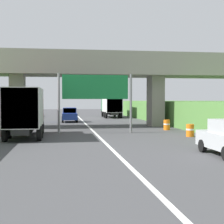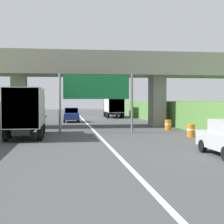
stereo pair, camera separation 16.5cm
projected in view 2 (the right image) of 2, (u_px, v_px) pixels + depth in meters
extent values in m
cube|color=white|center=(97.00, 134.00, 26.72)|extent=(0.20, 95.46, 0.01)
cube|color=gray|center=(90.00, 70.00, 33.39)|extent=(40.00, 4.80, 1.10)
cube|color=gray|center=(92.00, 56.00, 31.15)|extent=(40.00, 0.36, 1.10)
cube|color=gray|center=(88.00, 61.00, 35.55)|extent=(40.00, 0.36, 1.10)
cube|color=gray|center=(19.00, 101.00, 32.56)|extent=(1.30, 2.20, 5.01)
cube|color=gray|center=(157.00, 101.00, 34.44)|extent=(1.30, 2.20, 5.01)
cylinder|color=slate|center=(60.00, 104.00, 26.42)|extent=(0.18, 0.18, 4.71)
cylinder|color=slate|center=(132.00, 103.00, 27.21)|extent=(0.18, 0.18, 4.71)
cube|color=#167238|center=(96.00, 87.00, 26.77)|extent=(5.20, 0.12, 1.90)
cube|color=white|center=(96.00, 87.00, 26.76)|extent=(4.89, 0.01, 1.67)
cube|color=black|center=(113.00, 113.00, 51.58)|extent=(1.10, 7.30, 0.36)
cube|color=#236B38|center=(111.00, 105.00, 54.11)|extent=(2.10, 2.10, 2.10)
cube|color=#2D3842|center=(110.00, 103.00, 55.11)|extent=(1.89, 0.06, 0.90)
cube|color=silver|center=(114.00, 103.00, 50.49)|extent=(2.30, 5.20, 2.60)
cube|color=#A8A8A4|center=(117.00, 104.00, 47.93)|extent=(2.21, 0.04, 2.50)
cylinder|color=black|center=(105.00, 114.00, 54.02)|extent=(0.30, 0.96, 0.96)
cylinder|color=black|center=(117.00, 114.00, 54.29)|extent=(0.30, 0.96, 0.96)
cylinder|color=black|center=(108.00, 115.00, 48.98)|extent=(0.30, 0.96, 0.96)
cylinder|color=black|center=(123.00, 115.00, 49.28)|extent=(0.30, 0.96, 0.96)
cylinder|color=black|center=(107.00, 114.00, 50.66)|extent=(0.30, 0.96, 0.96)
cylinder|color=black|center=(121.00, 114.00, 50.95)|extent=(0.30, 0.96, 0.96)
cube|color=black|center=(27.00, 128.00, 24.26)|extent=(1.10, 7.30, 0.36)
cube|color=red|center=(30.00, 109.00, 26.79)|extent=(2.10, 2.10, 2.10)
cube|color=#2D3842|center=(32.00, 105.00, 27.79)|extent=(1.89, 0.06, 0.90)
cube|color=#B7B7B2|center=(25.00, 107.00, 23.17)|extent=(2.30, 5.20, 2.60)
cube|color=gray|center=(20.00, 108.00, 20.62)|extent=(2.21, 0.04, 2.50)
cylinder|color=black|center=(18.00, 127.00, 26.71)|extent=(0.30, 0.96, 0.96)
cylinder|color=black|center=(43.00, 127.00, 26.98)|extent=(0.30, 0.96, 0.96)
cylinder|color=black|center=(6.00, 134.00, 21.67)|extent=(0.30, 0.96, 0.96)
cylinder|color=black|center=(40.00, 133.00, 21.96)|extent=(0.30, 0.96, 0.96)
cylinder|color=black|center=(10.00, 131.00, 23.34)|extent=(0.30, 0.96, 0.96)
cylinder|color=black|center=(42.00, 131.00, 23.63)|extent=(0.30, 0.96, 0.96)
cube|color=#233D9E|center=(71.00, 116.00, 40.89)|extent=(1.76, 4.10, 0.76)
cube|color=#233D9E|center=(71.00, 110.00, 40.72)|extent=(1.56, 1.90, 0.64)
cube|color=#2D3842|center=(71.00, 111.00, 39.81)|extent=(1.44, 0.06, 0.54)
cylinder|color=black|center=(64.00, 119.00, 42.05)|extent=(0.22, 0.64, 0.64)
cylinder|color=black|center=(78.00, 119.00, 42.27)|extent=(0.22, 0.64, 0.64)
cylinder|color=black|center=(64.00, 120.00, 39.53)|extent=(0.22, 0.64, 0.64)
cylinder|color=black|center=(79.00, 120.00, 39.76)|extent=(0.22, 0.64, 0.64)
cylinder|color=black|center=(203.00, 146.00, 17.16)|extent=(0.22, 0.64, 0.64)
cylinder|color=orange|center=(191.00, 130.00, 24.45)|extent=(0.56, 0.56, 0.90)
cylinder|color=white|center=(191.00, 129.00, 24.44)|extent=(0.57, 0.57, 0.12)
cylinder|color=orange|center=(168.00, 125.00, 29.84)|extent=(0.56, 0.56, 0.90)
cylinder|color=white|center=(168.00, 124.00, 29.84)|extent=(0.57, 0.57, 0.12)
cylinder|color=orange|center=(153.00, 121.00, 35.24)|extent=(0.56, 0.56, 0.90)
cylinder|color=white|center=(153.00, 120.00, 35.24)|extent=(0.57, 0.57, 0.12)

